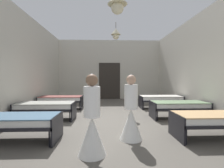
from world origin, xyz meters
The scene contains 10 objects.
ground_plane centered at (0.00, 0.00, -0.05)m, with size 7.26×11.32×0.10m, color #59544C.
room_shell centered at (0.00, 1.38, 1.96)m, with size 7.06×10.92×3.91m.
bed_left_row_0 centered at (-2.28, -1.90, 0.44)m, with size 1.90×0.84×0.57m.
bed_right_row_0 centered at (2.28, -1.90, 0.44)m, with size 1.90×0.84×0.57m.
bed_left_row_1 centered at (-2.28, 0.00, 0.44)m, with size 1.90×0.84×0.57m.
bed_right_row_1 centered at (2.28, 0.00, 0.44)m, with size 1.90×0.84×0.57m.
bed_left_row_2 centered at (-2.28, 1.90, 0.44)m, with size 1.90×0.84×0.57m.
bed_right_row_2 centered at (2.28, 1.90, 0.44)m, with size 1.90×0.84×0.57m.
nurse_near_aisle centered at (-0.52, -2.62, 0.53)m, with size 0.52×0.52×1.49m.
nurse_mid_aisle centered at (0.30, -1.90, 0.53)m, with size 0.52×0.52×1.49m.
Camera 1 is at (-0.28, -5.56, 1.40)m, focal length 26.27 mm.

